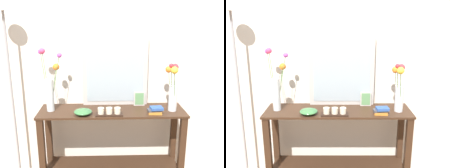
{
  "view_description": "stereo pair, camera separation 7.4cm",
  "coord_description": "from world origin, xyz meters",
  "views": [
    {
      "loc": [
        -0.07,
        -2.19,
        1.7
      ],
      "look_at": [
        0.0,
        0.0,
        1.11
      ],
      "focal_mm": 39.8,
      "sensor_mm": 36.0,
      "label": 1
    },
    {
      "loc": [
        0.0,
        -2.19,
        1.7
      ],
      "look_at": [
        0.0,
        0.0,
        1.11
      ],
      "focal_mm": 39.8,
      "sensor_mm": 36.0,
      "label": 2
    }
  ],
  "objects": [
    {
      "name": "console_table",
      "position": [
        0.0,
        0.0,
        0.53
      ],
      "size": [
        1.36,
        0.37,
        0.86
      ],
      "color": "#382316",
      "rests_on": "ground"
    },
    {
      "name": "floor_lamp",
      "position": [
        -0.95,
        0.07,
        1.26
      ],
      "size": [
        0.24,
        0.24,
        1.86
      ],
      "color": "#9E9EA3",
      "rests_on": "ground"
    },
    {
      "name": "wall_back",
      "position": [
        0.0,
        0.31,
        1.35
      ],
      "size": [
        6.4,
        0.08,
        2.7
      ],
      "primitive_type": "cube",
      "color": "silver",
      "rests_on": "ground"
    },
    {
      "name": "tall_vase_left",
      "position": [
        -0.57,
        0.02,
        1.1
      ],
      "size": [
        0.22,
        0.14,
        0.58
      ],
      "color": "silver",
      "rests_on": "console_table"
    },
    {
      "name": "mirror_leaning",
      "position": [
        0.04,
        0.16,
        1.23
      ],
      "size": [
        0.63,
        0.03,
        0.75
      ],
      "color": "#B7B2AD",
      "rests_on": "console_table"
    },
    {
      "name": "decorative_bowl",
      "position": [
        -0.26,
        -0.11,
        0.89
      ],
      "size": [
        0.16,
        0.16,
        0.05
      ],
      "color": "#38703D",
      "rests_on": "console_table"
    },
    {
      "name": "picture_frame_small",
      "position": [
        0.27,
        0.11,
        0.93
      ],
      "size": [
        0.11,
        0.01,
        0.14
      ],
      "color": "#B7B2AD",
      "rests_on": "console_table"
    },
    {
      "name": "vase_right",
      "position": [
        0.55,
        -0.03,
        1.08
      ],
      "size": [
        0.11,
        0.23,
        0.46
      ],
      "color": "silver",
      "rests_on": "console_table"
    },
    {
      "name": "book_stack",
      "position": [
        0.39,
        -0.11,
        0.89
      ],
      "size": [
        0.14,
        0.1,
        0.06
      ],
      "color": "orange",
      "rests_on": "console_table"
    },
    {
      "name": "candle_tray",
      "position": [
        -0.03,
        -0.12,
        0.89
      ],
      "size": [
        0.24,
        0.09,
        0.07
      ],
      "color": "black",
      "rests_on": "console_table"
    }
  ]
}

